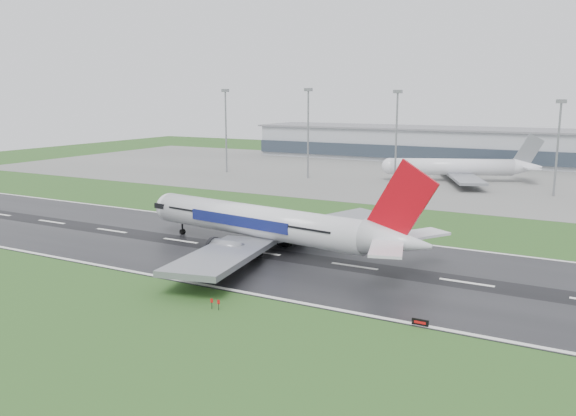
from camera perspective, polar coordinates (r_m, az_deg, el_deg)
The scene contains 11 objects.
ground at distance 108.27m, azimuth 6.46°, elevation -5.66°, with size 520.00×520.00×0.00m, color #244A1B.
runway at distance 108.26m, azimuth 6.46°, elevation -5.64°, with size 400.00×45.00×0.10m, color black.
apron at distance 226.81m, azimuth 18.49°, elevation 2.52°, with size 400.00×130.00×0.08m, color slate.
terminal at distance 284.98m, azimuth 20.76°, elevation 5.48°, with size 240.00×36.00×15.00m, color #9599A0.
main_airliner at distance 114.84m, azimuth -1.36°, elevation 0.37°, with size 65.44×62.33×19.32m, color silver, non-canonical shape.
parked_airliner at distance 220.98m, azimuth 16.16°, elevation 4.66°, with size 57.42×53.46×16.83m, color silver, non-canonical shape.
runway_sign at distance 82.68m, azimuth 12.68°, elevation -10.79°, with size 2.30×0.26×1.04m, color black, non-canonical shape.
floodmast_0 at distance 238.85m, azimuth -6.02°, elevation 7.27°, with size 0.64×0.64×32.00m, color gray.
floodmast_1 at distance 220.14m, azimuth 1.96°, elevation 7.04°, with size 0.64×0.64×32.15m, color gray.
floodmast_2 at distance 207.23m, azimuth 10.43°, elevation 6.52°, with size 0.64×0.64×31.35m, color gray.
floodmast_3 at distance 197.55m, azimuth 24.62°, elevation 5.08°, with size 0.64×0.64×28.32m, color gray.
Camera 1 is at (38.66, -96.39, 30.61)m, focal length 36.72 mm.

